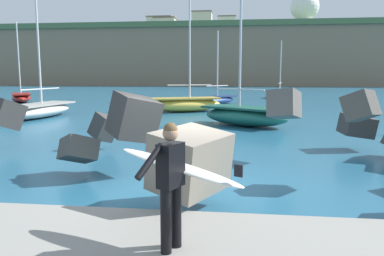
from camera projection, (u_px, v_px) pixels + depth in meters
name	position (u px, v px, depth m)	size (l,w,h in m)	color
ground_plane	(182.00, 192.00, 8.55)	(400.00, 400.00, 0.00)	#235B7A
breakwater_jetty	(76.00, 128.00, 10.68)	(32.07, 8.49, 2.38)	#605B56
surfer_with_board	(173.00, 175.00, 5.18)	(2.04, 1.53, 1.78)	black
boat_near_left	(184.00, 104.00, 26.76)	(5.72, 3.91, 7.83)	#EAC64C
boat_near_centre	(37.00, 110.00, 22.97)	(2.81, 6.31, 8.32)	beige
boat_near_right	(280.00, 94.00, 42.94)	(3.24, 6.12, 6.38)	#EAC64C
boat_mid_left	(21.00, 97.00, 35.93)	(4.00, 4.95, 7.55)	maroon
boat_mid_centre	(215.00, 100.00, 33.25)	(4.32, 4.86, 6.40)	navy
boat_mid_right	(245.00, 115.00, 19.51)	(5.12, 4.26, 6.91)	#1E6656
headland_bluff	(207.00, 58.00, 104.12)	(104.21, 44.88, 14.18)	#847056
radar_dome	(305.00, 10.00, 102.28)	(7.69, 7.69, 10.43)	silver
station_building_west	(166.00, 26.00, 108.62)	(6.26, 7.33, 4.41)	beige
station_building_central	(227.00, 26.00, 109.67)	(5.23, 6.09, 5.03)	silver
station_building_east	(160.00, 25.00, 109.02)	(7.34, 4.82, 4.94)	silver
station_building_annex	(202.00, 23.00, 108.12)	(5.76, 4.76, 6.23)	beige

